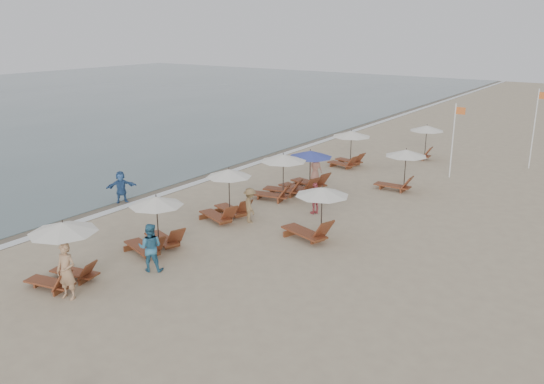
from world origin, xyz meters
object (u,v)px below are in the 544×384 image
Objects in this scene: lounger_station_1 at (153,224)px; beachgoer_far_a at (315,198)px; lounger_station_4 at (306,171)px; beachgoer_mid_b at (250,205)px; lounger_station_0 at (62,251)px; flag_pole_near at (454,137)px; lounger_station_2 at (225,195)px; lounger_station_3 at (279,176)px; lounger_station_5 at (348,147)px; beachgoer_mid_a at (150,247)px; inland_station_2 at (422,138)px; waterline_walker at (121,187)px; beachgoer_near at (66,271)px; inland_station_1 at (401,165)px; beachgoer_far_b at (315,168)px; inland_station_0 at (313,210)px.

lounger_station_1 is 1.67× the size of beachgoer_far_a.
lounger_station_4 is 1.76× the size of beachgoer_mid_b.
lounger_station_0 is 22.47m from flag_pole_near.
lounger_station_2 reaches higher than beachgoer_mid_b.
beachgoer_mid_b is at bearing -75.37° from lounger_station_3.
lounger_station_5 reaches higher than beachgoer_mid_a.
inland_station_2 is (3.03, 4.69, 0.14)m from lounger_station_5.
lounger_station_3 is at bearing -18.15° from waterline_walker.
inland_station_2 is at bearing 77.37° from lounger_station_3.
beachgoer_near is 1.06× the size of beachgoer_mid_a.
lounger_station_4 reaches higher than inland_station_1.
beachgoer_mid_b is at bearing 71.86° from beachgoer_near.
beachgoer_near is (-3.98, -17.89, -0.44)m from inland_station_1.
lounger_station_4 is (0.82, 14.34, -0.19)m from lounger_station_0.
lounger_station_2 is 1.59× the size of beachgoer_mid_b.
waterline_walker is (-5.98, -8.90, 0.03)m from beachgoer_far_b.
lounger_station_4 is 1.82× the size of beachgoer_far_b.
beachgoer_mid_a is 1.18× the size of beachgoer_far_a.
waterline_walker is (-8.90, -17.79, -0.59)m from inland_station_2.
inland_station_0 and inland_station_2 have the same top height.
lounger_station_4 reaches higher than beachgoer_mid_a.
beachgoer_near reaches higher than beachgoer_far_b.
lounger_station_5 is at bearing -117.65° from beachgoer_mid_a.
lounger_station_5 is (0.03, 12.04, 0.15)m from lounger_station_2.
waterline_walker is at bearing -65.86° from beachgoer_mid_a.
inland_station_1 is at bearing 61.96° from lounger_station_2.
lounger_station_1 is at bearing -134.49° from inland_station_0.
beachgoer_far_a is at bearing -21.95° from lounger_station_3.
lounger_station_3 reaches higher than waterline_walker.
lounger_station_5 is 12.76m from inland_station_0.
inland_station_1 reaches higher than beachgoer_mid_a.
lounger_station_2 reaches higher than inland_station_2.
lounger_station_1 is at bearing -79.11° from beachgoer_mid_a.
lounger_station_4 is 11.07m from inland_station_2.
lounger_station_3 is 0.94× the size of inland_station_0.
lounger_station_5 is at bearing 91.40° from lounger_station_3.
beachgoer_mid_a reaches higher than waterline_walker.
lounger_station_1 is 4.49m from lounger_station_2.
lounger_station_0 is 1.62× the size of beachgoer_far_b.
beachgoer_far_a is (-0.03, -13.78, -0.64)m from inland_station_2.
lounger_station_2 is 4.24m from beachgoer_far_a.
beachgoer_mid_b is (-1.84, -16.46, -0.60)m from inland_station_2.
lounger_station_3 is at bearing -115.33° from beachgoer_mid_a.
flag_pole_near reaches higher than beachgoer_mid_b.
lounger_station_3 is 3.79m from beachgoer_far_b.
lounger_station_0 is 0.58× the size of flag_pole_near.
flag_pole_near is at bearing 9.80° from lounger_station_5.
inland_station_1 reaches higher than beachgoer_mid_b.
inland_station_2 reaches higher than beachgoer_mid_a.
lounger_station_2 reaches higher than beachgoer_near.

